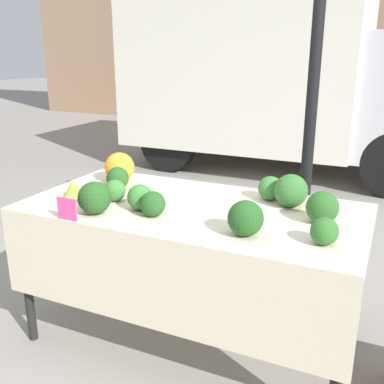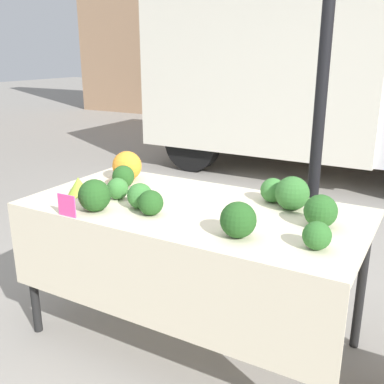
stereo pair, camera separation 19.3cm
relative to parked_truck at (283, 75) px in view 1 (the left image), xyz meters
The scene contains 17 objects.
ground_plane 4.56m from the parked_truck, 82.26° to the right, with size 40.00×40.00×0.00m, color gray.
tent_pole 3.80m from the parked_truck, 73.84° to the right, with size 0.07×0.07×2.63m.
parked_truck is the anchor object (origin of this frame).
market_table 4.47m from the parked_truck, 82.38° to the right, with size 1.81×0.91×0.82m.
orange_cauliflower 4.10m from the parked_truck, 90.37° to the right, with size 0.19×0.19×0.19m.
romanesco_head 4.50m from the parked_truck, 90.99° to the right, with size 0.13×0.13×0.10m.
broccoli_head_0 4.71m from the parked_truck, 78.06° to the right, with size 0.16×0.16×0.16m.
broccoli_head_1 4.27m from the parked_truck, 75.48° to the right, with size 0.18×0.18×0.18m.
broccoli_head_2 4.45m from the parked_truck, 87.87° to the right, with size 0.12×0.12×0.12m.
broccoli_head_3 4.75m from the parked_truck, 73.94° to the right, with size 0.12×0.12×0.12m.
broccoli_head_4 4.59m from the parked_truck, 84.07° to the right, with size 0.13×0.13×0.13m.
broccoli_head_5 4.49m from the parked_truck, 73.66° to the right, with size 0.16×0.16×0.16m.
broccoli_head_6 4.25m from the parked_truck, 89.31° to the right, with size 0.14×0.14×0.14m.
broccoli_head_7 4.18m from the parked_truck, 76.97° to the right, with size 0.14×0.14×0.14m.
broccoli_head_8 4.52m from the parked_truck, 85.37° to the right, with size 0.14×0.14×0.14m.
broccoli_head_9 4.66m from the parked_truck, 87.70° to the right, with size 0.17×0.17×0.17m.
price_sign 4.79m from the parked_truck, 88.59° to the right, with size 0.11×0.01×0.11m.
Camera 1 is at (0.94, -2.06, 1.62)m, focal length 42.00 mm.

